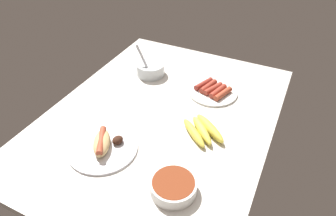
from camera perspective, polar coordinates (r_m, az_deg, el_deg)
ground_plane at (r=130.10cm, az=-1.34°, el=-1.81°), size 120.00×90.00×3.00cm
plate_hotdog_assembled at (r=115.86cm, az=-12.01°, el=-6.83°), size 25.95×25.95×5.61cm
bowl_coleslaw at (r=154.04cm, az=-3.29°, el=7.36°), size 13.99×13.99×15.50cm
plate_sausages at (r=142.84cm, az=8.35°, el=3.24°), size 22.68×22.68×3.55cm
bowl_chili at (r=100.38cm, az=1.01°, el=-14.29°), size 15.19×15.19×4.47cm
banana_bunch at (r=119.99cm, az=6.51°, el=-4.09°), size 18.80×20.56×3.94cm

